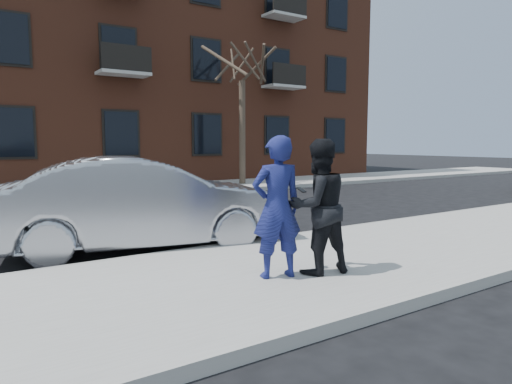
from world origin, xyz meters
TOP-DOWN VIEW (x-y plane):
  - ground at (0.00, 0.00)m, footprint 100.00×100.00m
  - near_sidewalk at (0.00, -0.25)m, footprint 50.00×3.50m
  - near_curb at (0.00, 1.55)m, footprint 50.00×0.10m
  - far_sidewalk at (0.00, 11.25)m, footprint 50.00×3.50m
  - far_curb at (0.00, 9.45)m, footprint 50.00×0.10m
  - apartment_building at (2.00, 18.00)m, footprint 24.30×10.30m
  - street_tree at (4.50, 11.00)m, footprint 3.60×3.60m
  - silver_sedan at (-2.77, 2.45)m, footprint 5.14×2.67m
  - man_hoodie at (-2.09, -0.50)m, footprint 0.74×0.58m
  - man_peacoat at (-1.53, -0.64)m, footprint 0.94×0.78m

SIDE VIEW (x-z plane):
  - ground at x=0.00m, z-range 0.00..0.00m
  - near_sidewalk at x=0.00m, z-range 0.00..0.15m
  - near_curb at x=0.00m, z-range 0.00..0.15m
  - far_sidewalk at x=0.00m, z-range 0.00..0.15m
  - far_curb at x=0.00m, z-range 0.00..0.15m
  - silver_sedan at x=-2.77m, z-range 0.00..1.61m
  - man_peacoat at x=-1.53m, z-range 0.15..1.91m
  - man_hoodie at x=-2.09m, z-range 0.15..1.95m
  - street_tree at x=4.50m, z-range 2.12..8.92m
  - apartment_building at x=2.00m, z-range 0.01..12.31m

